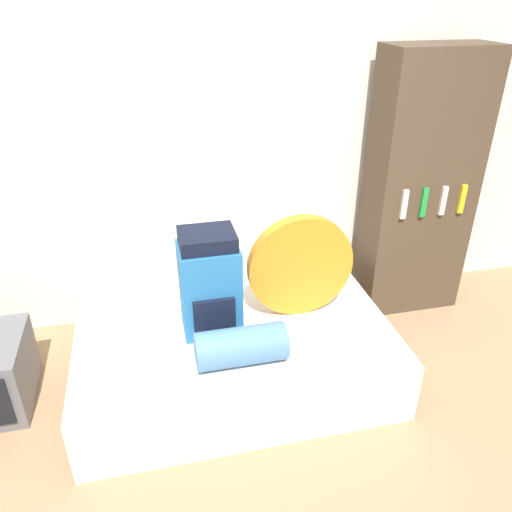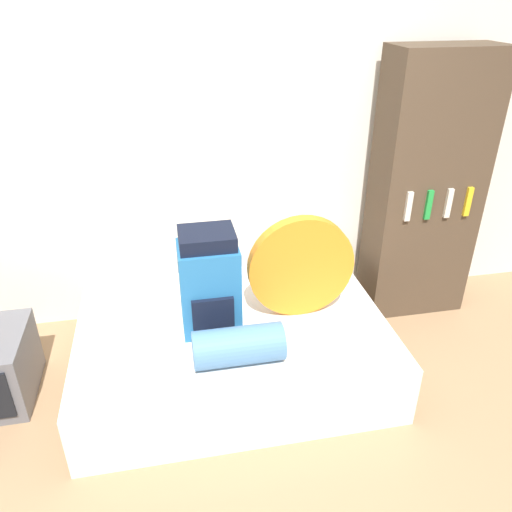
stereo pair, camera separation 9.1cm
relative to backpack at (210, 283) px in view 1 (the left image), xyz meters
name	(u,v)px [view 1 (the left image)]	position (x,y,z in m)	size (l,w,h in m)	color
ground_plane	(279,482)	(0.20, -0.87, -0.71)	(16.00, 16.00, 0.00)	#997551
wall_back	(217,144)	(0.20, 0.85, 0.59)	(8.00, 0.05, 2.60)	silver
bed	(233,347)	(0.13, 0.02, -0.51)	(1.92, 1.34, 0.40)	silver
backpack	(210,283)	(0.00, 0.00, 0.00)	(0.35, 0.32, 0.64)	#23669E
tent_bag	(300,266)	(0.57, 0.04, 0.02)	(0.67, 0.08, 0.67)	orange
sleeping_roll	(241,346)	(0.11, -0.36, -0.20)	(0.50, 0.22, 0.22)	teal
bookshelf	(420,187)	(1.64, 0.56, 0.26)	(0.75, 0.39, 1.94)	#473828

